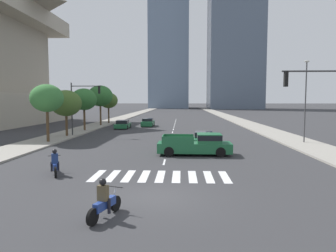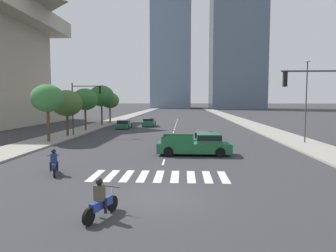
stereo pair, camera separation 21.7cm
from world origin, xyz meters
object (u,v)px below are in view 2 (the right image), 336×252
at_px(motorcycle_third, 101,202).
at_px(sedan_green_1, 149,123).
at_px(traffic_signal_far, 83,100).
at_px(street_lamp_east, 306,95).
at_px(street_tree_fifth, 110,100).
at_px(street_tree_third, 85,99).
at_px(pickup_truck, 198,145).
at_px(street_tree_second, 67,103).
at_px(street_tree_fourth, 102,96).
at_px(sedan_green_2, 124,125).
at_px(sedan_green_0, 204,140).
at_px(traffic_signal_near, 335,97).
at_px(street_tree_nearest, 48,98).
at_px(motorcycle_lead, 54,164).

xyz_separation_m(motorcycle_third, sedan_green_1, (-2.68, 39.35, 0.03)).
xyz_separation_m(traffic_signal_far, street_lamp_east, (23.67, -5.23, 0.41)).
bearing_deg(street_tree_fifth, street_tree_third, -90.00).
relative_size(pickup_truck, traffic_signal_far, 0.93).
relative_size(motorcycle_third, street_tree_second, 0.38).
bearing_deg(street_tree_fourth, motorcycle_third, -75.12).
height_order(motorcycle_third, sedan_green_2, motorcycle_third).
bearing_deg(street_tree_second, traffic_signal_far, 24.12).
bearing_deg(motorcycle_third, street_tree_fourth, 33.89).
xyz_separation_m(pickup_truck, sedan_green_2, (-10.15, 22.33, -0.23)).
bearing_deg(street_lamp_east, sedan_green_1, 132.01).
distance_m(street_lamp_east, street_tree_fifth, 35.85).
xyz_separation_m(sedan_green_0, sedan_green_1, (-7.52, 21.53, 0.00)).
relative_size(sedan_green_2, street_lamp_east, 0.58).
bearing_deg(pickup_truck, traffic_signal_near, -33.64).
bearing_deg(sedan_green_0, traffic_signal_near, 39.95).
distance_m(pickup_truck, street_tree_fifth, 35.42).
xyz_separation_m(traffic_signal_near, street_tree_third, (-22.31, 23.18, -0.07)).
bearing_deg(street_tree_nearest, street_tree_fifth, 90.00).
relative_size(motorcycle_third, street_tree_third, 0.36).
distance_m(street_tree_nearest, street_tree_fifth, 25.95).
bearing_deg(sedan_green_2, motorcycle_lead, -177.68).
bearing_deg(street_tree_nearest, pickup_truck, -22.86).
distance_m(motorcycle_lead, sedan_green_2, 29.16).
relative_size(motorcycle_third, street_tree_fourth, 0.31).
xyz_separation_m(street_tree_second, street_tree_third, (-0.00, 6.65, 0.46)).
bearing_deg(sedan_green_2, sedan_green_1, -42.49).
xyz_separation_m(street_lamp_east, street_tree_fifth, (-25.33, 25.37, -0.51)).
bearing_deg(traffic_signal_far, street_tree_fifth, 94.70).
xyz_separation_m(motorcycle_third, street_tree_fourth, (-10.52, 39.59, 4.36)).
relative_size(traffic_signal_far, street_tree_nearest, 1.08).
height_order(traffic_signal_far, street_tree_fifth, traffic_signal_far).
bearing_deg(motorcycle_lead, sedan_green_1, -27.33).
distance_m(sedan_green_2, traffic_signal_far, 11.37).
relative_size(motorcycle_third, traffic_signal_far, 0.33).
relative_size(sedan_green_0, traffic_signal_near, 0.70).
bearing_deg(motorcycle_third, pickup_truck, 1.86).
bearing_deg(street_tree_nearest, sedan_green_0, -5.73).
relative_size(pickup_truck, sedan_green_2, 1.25).
height_order(motorcycle_third, pickup_truck, pickup_truck).
xyz_separation_m(sedan_green_1, traffic_signal_near, (14.47, -31.47, 3.81)).
distance_m(street_tree_third, street_tree_fifth, 14.24).
bearing_deg(motorcycle_third, street_tree_fifth, 32.08).
bearing_deg(street_tree_third, sedan_green_1, 46.59).
bearing_deg(street_tree_second, street_tree_fifth, 90.00).
distance_m(motorcycle_third, sedan_green_1, 39.44).
distance_m(sedan_green_2, street_tree_fifth, 11.33).
bearing_deg(street_tree_nearest, traffic_signal_near, -27.21).
distance_m(street_tree_third, street_tree_fourth, 8.54).
height_order(pickup_truck, street_tree_second, street_tree_second).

